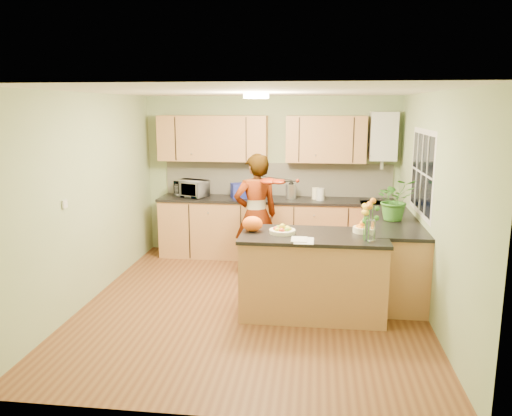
# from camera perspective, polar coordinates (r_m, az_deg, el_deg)

# --- Properties ---
(floor) EXTENTS (4.50, 4.50, 0.00)m
(floor) POSITION_cam_1_polar(r_m,az_deg,el_deg) (6.12, -0.33, -10.91)
(floor) COLOR brown
(floor) RESTS_ON ground
(ceiling) EXTENTS (4.00, 4.50, 0.02)m
(ceiling) POSITION_cam_1_polar(r_m,az_deg,el_deg) (5.66, -0.36, 13.17)
(ceiling) COLOR white
(ceiling) RESTS_ON wall_back
(wall_back) EXTENTS (4.00, 0.02, 2.50)m
(wall_back) POSITION_cam_1_polar(r_m,az_deg,el_deg) (7.97, 1.72, 3.68)
(wall_back) COLOR #90A576
(wall_back) RESTS_ON floor
(wall_front) EXTENTS (4.00, 0.02, 2.50)m
(wall_front) POSITION_cam_1_polar(r_m,az_deg,el_deg) (3.61, -4.92, -6.07)
(wall_front) COLOR #90A576
(wall_front) RESTS_ON floor
(wall_left) EXTENTS (0.02, 4.50, 2.50)m
(wall_left) POSITION_cam_1_polar(r_m,az_deg,el_deg) (6.33, -18.60, 1.03)
(wall_left) COLOR #90A576
(wall_left) RESTS_ON floor
(wall_right) EXTENTS (0.02, 4.50, 2.50)m
(wall_right) POSITION_cam_1_polar(r_m,az_deg,el_deg) (5.86, 19.45, 0.16)
(wall_right) COLOR #90A576
(wall_right) RESTS_ON floor
(back_counter) EXTENTS (3.64, 0.62, 0.94)m
(back_counter) POSITION_cam_1_polar(r_m,az_deg,el_deg) (7.82, 2.21, -2.30)
(back_counter) COLOR #B37447
(back_counter) RESTS_ON floor
(right_counter) EXTENTS (0.62, 2.24, 0.94)m
(right_counter) POSITION_cam_1_polar(r_m,az_deg,el_deg) (6.80, 15.02, -4.81)
(right_counter) COLOR #B37447
(right_counter) RESTS_ON floor
(splashback) EXTENTS (3.60, 0.02, 0.52)m
(splashback) POSITION_cam_1_polar(r_m,az_deg,el_deg) (7.96, 2.43, 3.30)
(splashback) COLOR beige
(splashback) RESTS_ON back_counter
(upper_cabinets) EXTENTS (3.20, 0.34, 0.70)m
(upper_cabinets) POSITION_cam_1_polar(r_m,az_deg,el_deg) (7.76, 0.33, 7.93)
(upper_cabinets) COLOR #B37447
(upper_cabinets) RESTS_ON wall_back
(boiler) EXTENTS (0.40, 0.30, 0.86)m
(boiler) POSITION_cam_1_polar(r_m,az_deg,el_deg) (7.78, 14.33, 7.93)
(boiler) COLOR silver
(boiler) RESTS_ON wall_back
(window_right) EXTENTS (0.01, 1.30, 1.05)m
(window_right) POSITION_cam_1_polar(r_m,az_deg,el_deg) (6.39, 18.43, 3.86)
(window_right) COLOR silver
(window_right) RESTS_ON wall_right
(light_switch) EXTENTS (0.02, 0.09, 0.09)m
(light_switch) POSITION_cam_1_polar(r_m,az_deg,el_deg) (5.79, -21.02, 0.43)
(light_switch) COLOR silver
(light_switch) RESTS_ON wall_left
(ceiling_lamp) EXTENTS (0.30, 0.30, 0.07)m
(ceiling_lamp) POSITION_cam_1_polar(r_m,az_deg,el_deg) (5.96, 0.02, 12.72)
(ceiling_lamp) COLOR #FFEABF
(ceiling_lamp) RESTS_ON ceiling
(peninsula_island) EXTENTS (1.63, 0.84, 0.94)m
(peninsula_island) POSITION_cam_1_polar(r_m,az_deg,el_deg) (5.75, 6.49, -7.50)
(peninsula_island) COLOR #B37447
(peninsula_island) RESTS_ON floor
(fruit_dish) EXTENTS (0.29, 0.29, 0.10)m
(fruit_dish) POSITION_cam_1_polar(r_m,az_deg,el_deg) (5.62, 3.03, -2.49)
(fruit_dish) COLOR #F8EEC6
(fruit_dish) RESTS_ON peninsula_island
(orange_bowl) EXTENTS (0.22, 0.22, 0.13)m
(orange_bowl) POSITION_cam_1_polar(r_m,az_deg,el_deg) (5.78, 12.09, -2.23)
(orange_bowl) COLOR #F8EEC6
(orange_bowl) RESTS_ON peninsula_island
(flower_vase) EXTENTS (0.26, 0.26, 0.48)m
(flower_vase) POSITION_cam_1_polar(r_m,az_deg,el_deg) (5.40, 13.03, -0.32)
(flower_vase) COLOR silver
(flower_vase) RESTS_ON peninsula_island
(orange_bag) EXTENTS (0.24, 0.21, 0.18)m
(orange_bag) POSITION_cam_1_polar(r_m,az_deg,el_deg) (5.69, -0.41, -1.82)
(orange_bag) COLOR orange
(orange_bag) RESTS_ON peninsula_island
(papers) EXTENTS (0.21, 0.28, 0.01)m
(papers) POSITION_cam_1_polar(r_m,az_deg,el_deg) (5.33, 5.49, -3.71)
(papers) COLOR silver
(papers) RESTS_ON peninsula_island
(violinist) EXTENTS (0.74, 0.63, 1.72)m
(violinist) POSITION_cam_1_polar(r_m,az_deg,el_deg) (6.91, -0.01, -0.83)
(violinist) COLOR #DEA387
(violinist) RESTS_ON floor
(violin) EXTENTS (0.69, 0.60, 0.17)m
(violin) POSITION_cam_1_polar(r_m,az_deg,el_deg) (6.58, 1.49, 3.10)
(violin) COLOR #571305
(violin) RESTS_ON violinist
(microwave) EXTENTS (0.56, 0.48, 0.26)m
(microwave) POSITION_cam_1_polar(r_m,az_deg,el_deg) (7.91, -7.37, 2.23)
(microwave) COLOR silver
(microwave) RESTS_ON back_counter
(blue_box) EXTENTS (0.34, 0.30, 0.23)m
(blue_box) POSITION_cam_1_polar(r_m,az_deg,el_deg) (7.76, -1.77, 2.00)
(blue_box) COLOR #202996
(blue_box) RESTS_ON back_counter
(kettle) EXTENTS (0.16, 0.16, 0.31)m
(kettle) POSITION_cam_1_polar(r_m,az_deg,el_deg) (7.70, 4.03, 1.99)
(kettle) COLOR #B9B9BE
(kettle) RESTS_ON back_counter
(jar_cream) EXTENTS (0.14, 0.14, 0.18)m
(jar_cream) POSITION_cam_1_polar(r_m,az_deg,el_deg) (7.71, 6.82, 1.67)
(jar_cream) COLOR #F8EEC6
(jar_cream) RESTS_ON back_counter
(jar_white) EXTENTS (0.14, 0.14, 0.19)m
(jar_white) POSITION_cam_1_polar(r_m,az_deg,el_deg) (7.61, 7.37, 1.56)
(jar_white) COLOR silver
(jar_white) RESTS_ON back_counter
(potted_plant) EXTENTS (0.55, 0.50, 0.53)m
(potted_plant) POSITION_cam_1_polar(r_m,az_deg,el_deg) (6.43, 15.61, 0.96)
(potted_plant) COLOR #3A7B29
(potted_plant) RESTS_ON right_counter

